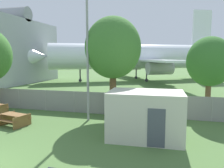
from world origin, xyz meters
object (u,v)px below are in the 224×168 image
picnic_bench_open_grass (14,118)px  airplane (136,57)px  tree_far_right (210,62)px  portable_cabin (146,115)px  tree_behind_benches (113,48)px

picnic_bench_open_grass → airplane: bearing=83.5°
airplane → picnic_bench_open_grass: 30.58m
picnic_bench_open_grass → tree_far_right: 14.43m
portable_cabin → airplane: bearing=97.4°
tree_behind_benches → tree_far_right: (6.92, 2.44, -0.99)m
tree_far_right → tree_behind_benches: bearing=-160.6°
portable_cabin → tree_far_right: (4.12, 6.35, 2.75)m
portable_cabin → tree_far_right: bearing=55.1°
portable_cabin → tree_far_right: tree_far_right is taller
portable_cabin → tree_behind_benches: bearing=123.6°
airplane → portable_cabin: bearing=71.5°
portable_cabin → tree_behind_benches: size_ratio=0.55×
airplane → tree_far_right: 25.57m
airplane → portable_cabin: airplane is taller
picnic_bench_open_grass → portable_cabin: bearing=-0.9°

